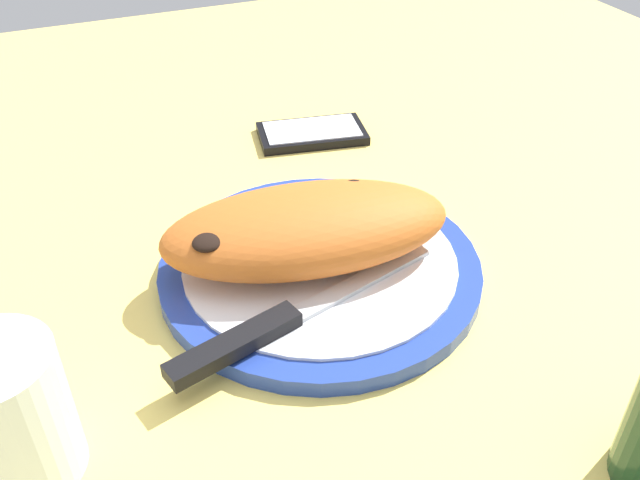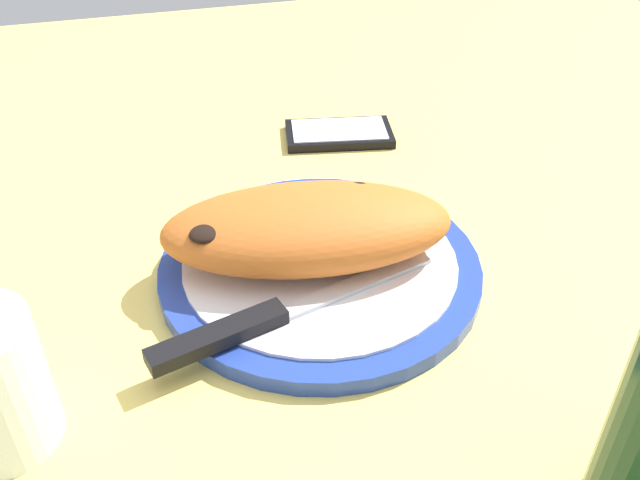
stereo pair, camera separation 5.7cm
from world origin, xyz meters
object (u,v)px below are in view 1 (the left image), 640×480
plate (320,267)px  smartphone (312,133)px  calzone (307,228)px  fork (247,224)px  knife (270,326)px  water_glass (11,423)px

plate → smartphone: 25.33cm
calzone → smartphone: 25.36cm
fork → knife: (2.59, 13.79, 0.30)cm
plate → knife: (6.83, 6.71, 1.41)cm
fork → smartphone: (-13.21, -16.61, -1.40)cm
plate → calzone: bearing=-37.9°
plate → fork: bearing=-59.1°
plate → smartphone: size_ratio=2.08×
plate → knife: bearing=44.5°
plate → smartphone: plate is taller
plate → fork: (4.24, -7.08, 1.12)cm
plate → fork: fork is taller
smartphone → water_glass: size_ratio=1.35×
smartphone → water_glass: water_glass is taller
fork → calzone: bearing=117.6°
knife → fork: bearing=-100.7°
smartphone → knife: bearing=62.5°
fork → smartphone: fork is taller
calzone → knife: (5.92, 7.42, -2.47)cm
plate → fork: 8.33cm
fork → plate: bearing=120.9°
fork → water_glass: 27.16cm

